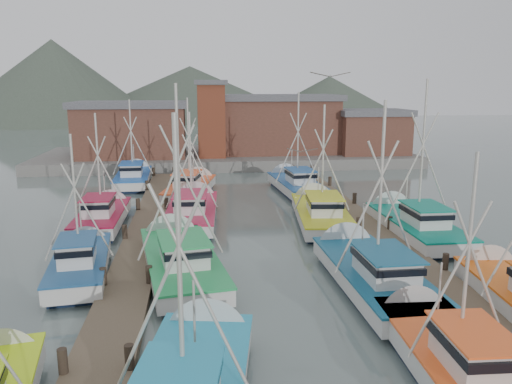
{
  "coord_description": "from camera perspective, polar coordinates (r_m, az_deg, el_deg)",
  "views": [
    {
      "loc": [
        -3.78,
        -23.47,
        9.03
      ],
      "look_at": [
        -0.13,
        6.68,
        2.6
      ],
      "focal_mm": 35.0,
      "sensor_mm": 36.0,
      "label": 1
    }
  ],
  "objects": [
    {
      "name": "boat_9",
      "position": [
        34.02,
        7.31,
        -2.35
      ],
      "size": [
        4.23,
        10.38,
        8.86
      ],
      "rotation": [
        0.0,
        0.0,
        -0.11
      ],
      "color": "#101D36",
      "rests_on": "ground"
    },
    {
      "name": "dock_left",
      "position": [
        29.07,
        -13.0,
        -6.02
      ],
      "size": [
        2.3,
        46.0,
        1.5
      ],
      "color": "brown",
      "rests_on": "ground"
    },
    {
      "name": "boat_14",
      "position": [
        48.52,
        -13.79,
        1.7
      ],
      "size": [
        3.67,
        9.59,
        8.74
      ],
      "rotation": [
        0.0,
        0.0,
        0.03
      ],
      "color": "#101D36",
      "rests_on": "ground"
    },
    {
      "name": "ground",
      "position": [
        25.43,
        2.13,
        -8.85
      ],
      "size": [
        260.0,
        260.0,
        0.0
      ],
      "primitive_type": "plane",
      "color": "#536460",
      "rests_on": "ground"
    },
    {
      "name": "gull_near",
      "position": [
        19.46,
        8.47,
        13.08
      ],
      "size": [
        1.54,
        0.61,
        0.24
      ],
      "rotation": [
        0.0,
        0.0,
        -0.03
      ],
      "color": "gray",
      "rests_on": "ground"
    },
    {
      "name": "boat_12",
      "position": [
        42.6,
        -7.38,
        0.55
      ],
      "size": [
        4.64,
        9.78,
        8.99
      ],
      "rotation": [
        0.0,
        0.0,
        -0.2
      ],
      "color": "#101D36",
      "rests_on": "ground"
    },
    {
      "name": "gull_far",
      "position": [
        24.64,
        5.32,
        4.73
      ],
      "size": [
        1.55,
        0.66,
        0.24
      ],
      "rotation": [
        0.0,
        0.0,
        -0.31
      ],
      "color": "gray",
      "rests_on": "ground"
    },
    {
      "name": "distant_hills",
      "position": [
        146.61,
        -10.52,
        8.22
      ],
      "size": [
        175.0,
        140.0,
        42.0
      ],
      "color": "#465244",
      "rests_on": "ground"
    },
    {
      "name": "boat_4",
      "position": [
        25.27,
        -8.76,
        -7.47
      ],
      "size": [
        4.74,
        10.63,
        10.15
      ],
      "rotation": [
        0.0,
        0.0,
        0.16
      ],
      "color": "#101D36",
      "rests_on": "ground"
    },
    {
      "name": "boat_10",
      "position": [
        34.53,
        -17.02,
        -2.58
      ],
      "size": [
        3.39,
        8.73,
        8.15
      ],
      "rotation": [
        0.0,
        0.0,
        0.0
      ],
      "color": "#101D36",
      "rests_on": "ground"
    },
    {
      "name": "shed_right",
      "position": [
        61.33,
        13.02,
        6.79
      ],
      "size": [
        8.48,
        6.36,
        5.2
      ],
      "color": "brown",
      "rests_on": "quay"
    },
    {
      "name": "boat_1",
      "position": [
        17.77,
        21.09,
        -16.95
      ],
      "size": [
        3.23,
        8.74,
        7.96
      ],
      "rotation": [
        0.0,
        0.0,
        -0.05
      ],
      "color": "#101D36",
      "rests_on": "ground"
    },
    {
      "name": "shed_center",
      "position": [
        61.41,
        2.29,
        7.89
      ],
      "size": [
        14.84,
        9.54,
        6.9
      ],
      "color": "brown",
      "rests_on": "quay"
    },
    {
      "name": "shed_left",
      "position": [
        59.1,
        -14.01,
        7.05
      ],
      "size": [
        12.72,
        8.48,
        6.2
      ],
      "color": "brown",
      "rests_on": "quay"
    },
    {
      "name": "boat_6",
      "position": [
        25.97,
        -19.31,
        -7.51
      ],
      "size": [
        3.34,
        8.28,
        7.56
      ],
      "rotation": [
        0.0,
        0.0,
        0.11
      ],
      "color": "#101D36",
      "rests_on": "ground"
    },
    {
      "name": "boat_5",
      "position": [
        23.8,
        12.86,
        -8.89
      ],
      "size": [
        3.88,
        10.3,
        9.45
      ],
      "rotation": [
        0.0,
        0.0,
        0.02
      ],
      "color": "#101D36",
      "rests_on": "ground"
    },
    {
      "name": "boat_13",
      "position": [
        43.76,
        4.44,
        0.92
      ],
      "size": [
        3.86,
        10.04,
        9.49
      ],
      "rotation": [
        0.0,
        0.0,
        0.08
      ],
      "color": "#101D36",
      "rests_on": "ground"
    },
    {
      "name": "dock_right",
      "position": [
        30.84,
        13.93,
        -5.02
      ],
      "size": [
        2.3,
        46.0,
        1.5
      ],
      "color": "brown",
      "rests_on": "ground"
    },
    {
      "name": "boat_11",
      "position": [
        32.57,
        17.39,
        -3.45
      ],
      "size": [
        4.24,
        9.95,
        10.41
      ],
      "rotation": [
        0.0,
        0.0,
        -0.0
      ],
      "color": "#101D36",
      "rests_on": "ground"
    },
    {
      "name": "lookout_tower",
      "position": [
        56.61,
        -5.15,
        8.38
      ],
      "size": [
        3.6,
        3.6,
        8.5
      ],
      "color": "brown",
      "rests_on": "quay"
    },
    {
      "name": "boat_8",
      "position": [
        34.63,
        -7.25,
        -2.1
      ],
      "size": [
        3.79,
        10.31,
        8.37
      ],
      "rotation": [
        0.0,
        0.0,
        -0.06
      ],
      "color": "#101D36",
      "rests_on": "ground"
    },
    {
      "name": "quay",
      "position": [
        61.17,
        -3.31,
        4.01
      ],
      "size": [
        44.0,
        16.0,
        1.2
      ],
      "primitive_type": "cube",
      "color": "slate",
      "rests_on": "ground"
    }
  ]
}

